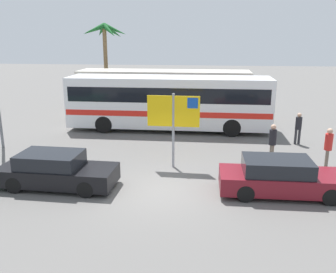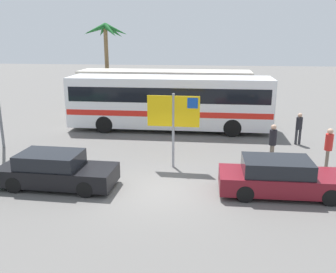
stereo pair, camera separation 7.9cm
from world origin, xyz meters
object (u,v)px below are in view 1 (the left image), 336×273
Objects in this scene: car_maroon at (282,177)px; pedestrian_by_bus at (298,126)px; ferry_sign at (175,114)px; bus_rear_coach at (164,91)px; car_black at (56,171)px; pedestrian_near_sign at (328,145)px; bus_front_coach at (169,100)px; pedestrian_crossing_lot at (273,140)px.

car_maroon is 6.81m from pedestrian_by_bus.
bus_rear_coach is at bearing 100.79° from ferry_sign.
car_maroon is at bearing -29.21° from ferry_sign.
car_maroon is 8.23m from car_black.
car_maroon is at bearing 64.55° from pedestrian_near_sign.
bus_front_coach and bus_rear_coach have the same top height.
car_maroon is 2.71× the size of pedestrian_by_bus.
ferry_sign is at bearing 5.02° from pedestrian_crossing_lot.
bus_front_coach is 10.25m from car_maroon.
pedestrian_near_sign is (8.14, -10.13, -0.71)m from bus_rear_coach.
bus_rear_coach is at bearing -65.19° from pedestrian_crossing_lot.
bus_front_coach reaches higher than car_maroon.
bus_rear_coach is 14.17m from car_maroon.
pedestrian_near_sign reaches higher than pedestrian_by_bus.
bus_rear_coach reaches higher than pedestrian_near_sign.
pedestrian_by_bus is at bearing -39.35° from bus_rear_coach.
pedestrian_crossing_lot is 3.67m from pedestrian_by_bus.
bus_front_coach is 7.10× the size of pedestrian_by_bus.
pedestrian_by_bus is (10.26, 6.72, 0.35)m from car_black.
pedestrian_crossing_lot is at bearing 86.12° from car_maroon.
pedestrian_crossing_lot is 1.06× the size of pedestrian_by_bus.
ferry_sign is 4.52m from pedestrian_crossing_lot.
bus_rear_coach reaches higher than car_black.
pedestrian_near_sign is at bearing 48.70° from car_maroon.
car_black is 11.02m from pedestrian_near_sign.
pedestrian_crossing_lot reaches higher than car_maroon.
car_maroon is 3.35m from pedestrian_crossing_lot.
pedestrian_by_bus is 3.75m from pedestrian_near_sign.
ferry_sign is at bearing 148.75° from car_maroon.
pedestrian_near_sign is (6.42, 0.35, -1.25)m from ferry_sign.
pedestrian_by_bus is 0.93× the size of pedestrian_near_sign.
pedestrian_by_bus reaches higher than car_maroon.
car_black is 2.42× the size of pedestrian_near_sign.
pedestrian_by_bus is (7.80, -6.40, -0.80)m from bus_rear_coach.
pedestrian_near_sign is (7.35, -6.13, -0.71)m from bus_front_coach.
pedestrian_crossing_lot is 2.25m from pedestrian_near_sign.
pedestrian_by_bus is (7.01, -2.39, -0.80)m from bus_front_coach.
ferry_sign is at bearing 124.16° from pedestrian_by_bus.
pedestrian_crossing_lot is at bearing 0.91° from pedestrian_near_sign.
car_black is at bearing 30.98° from pedestrian_near_sign.
ferry_sign is (1.72, -10.49, 0.54)m from bus_rear_coach.
car_maroon is (4.98, -8.89, -1.15)m from bus_front_coach.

